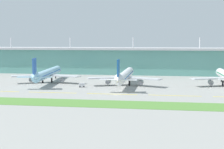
# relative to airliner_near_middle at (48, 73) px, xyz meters

# --- Properties ---
(ground_plane) EXTENTS (600.00, 600.00, 0.00)m
(ground_plane) POSITION_rel_airliner_near_middle_xyz_m (54.61, -41.94, -6.46)
(ground_plane) COLOR gray
(terminal_building) EXTENTS (288.00, 34.00, 32.05)m
(terminal_building) POSITION_rel_airliner_near_middle_xyz_m (54.61, 69.25, 5.27)
(terminal_building) COLOR #5B9E93
(terminal_building) RESTS_ON ground
(airliner_near_middle) EXTENTS (48.56, 71.77, 18.90)m
(airliner_near_middle) POSITION_rel_airliner_near_middle_xyz_m (0.00, 0.00, 0.00)
(airliner_near_middle) COLOR #9ED1EA
(airliner_near_middle) RESTS_ON ground
(airliner_center) EXTENTS (48.80, 70.28, 18.90)m
(airliner_center) POSITION_rel_airliner_near_middle_xyz_m (54.92, -5.66, -0.00)
(airliner_center) COLOR white
(airliner_center) RESTS_ON ground
(taxiway_stripe_mid_west) EXTENTS (28.00, 0.70, 0.04)m
(taxiway_stripe_mid_west) POSITION_rel_airliner_near_middle_xyz_m (17.61, -41.21, -6.44)
(taxiway_stripe_mid_west) COLOR yellow
(taxiway_stripe_mid_west) RESTS_ON ground
(taxiway_stripe_centre) EXTENTS (28.00, 0.70, 0.04)m
(taxiway_stripe_centre) POSITION_rel_airliner_near_middle_xyz_m (51.61, -41.21, -6.44)
(taxiway_stripe_centre) COLOR yellow
(taxiway_stripe_centre) RESTS_ON ground
(taxiway_stripe_mid_east) EXTENTS (28.00, 0.70, 0.04)m
(taxiway_stripe_mid_east) POSITION_rel_airliner_near_middle_xyz_m (85.61, -41.21, -6.44)
(taxiway_stripe_mid_east) COLOR yellow
(taxiway_stripe_mid_east) RESTS_ON ground
(grass_verge) EXTENTS (300.00, 18.00, 0.10)m
(grass_verge) POSITION_rel_airliner_near_middle_xyz_m (54.61, -68.90, -6.41)
(grass_verge) COLOR #518438
(grass_verge) RESTS_ON ground
(baggage_cart) EXTENTS (3.96, 2.86, 2.48)m
(baggage_cart) POSITION_rel_airliner_near_middle_xyz_m (28.90, -17.96, -5.19)
(baggage_cart) COLOR silver
(baggage_cart) RESTS_ON ground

